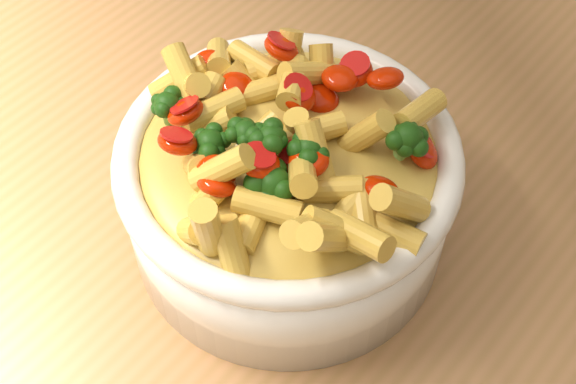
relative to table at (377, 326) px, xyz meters
The scene contains 3 objects.
table is the anchor object (origin of this frame).
serving_bowl 0.17m from the table, 155.65° to the right, with size 0.22×0.22×0.09m.
pasta_salad 0.22m from the table, 155.65° to the right, with size 0.17×0.17×0.04m.
Camera 1 is at (0.14, -0.28, 1.37)m, focal length 50.00 mm.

